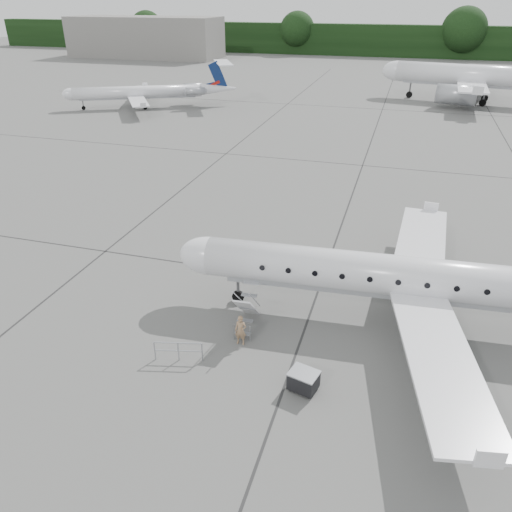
% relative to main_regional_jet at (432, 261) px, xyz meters
% --- Properties ---
extents(ground, '(320.00, 320.00, 0.00)m').
position_rel_main_regional_jet_xyz_m(ground, '(-1.49, -2.68, -3.70)').
color(ground, '#5F5F5D').
rests_on(ground, ground).
extents(treeline, '(260.00, 4.00, 8.00)m').
position_rel_main_regional_jet_xyz_m(treeline, '(-1.49, 127.32, 0.30)').
color(treeline, black).
rests_on(treeline, ground).
extents(terminal_building, '(40.00, 14.00, 10.00)m').
position_rel_main_regional_jet_xyz_m(terminal_building, '(-71.49, 107.32, 1.30)').
color(terminal_building, slate).
rests_on(terminal_building, ground).
extents(main_regional_jet, '(30.22, 22.73, 7.39)m').
position_rel_main_regional_jet_xyz_m(main_regional_jet, '(0.00, 0.00, 0.00)').
color(main_regional_jet, silver).
rests_on(main_regional_jet, ground).
extents(airstair, '(1.01, 2.44, 2.32)m').
position_rel_main_regional_jet_xyz_m(airstair, '(-8.47, -2.87, -2.54)').
color(airstair, silver).
rests_on(airstair, ground).
extents(passenger, '(0.58, 0.40, 1.55)m').
position_rel_main_regional_jet_xyz_m(passenger, '(-8.37, -4.21, -2.92)').
color(passenger, '#9A7654').
rests_on(passenger, ground).
extents(safety_railing, '(2.15, 0.61, 1.00)m').
position_rel_main_regional_jet_xyz_m(safety_railing, '(-10.74, -6.23, -3.20)').
color(safety_railing, '#95989D').
rests_on(safety_railing, ground).
extents(baggage_cart, '(1.35, 1.19, 1.00)m').
position_rel_main_regional_jet_xyz_m(baggage_cart, '(-4.81, -6.51, -3.20)').
color(baggage_cart, black).
rests_on(baggage_cart, ground).
extents(bg_narrowbody, '(34.50, 27.33, 11.21)m').
position_rel_main_regional_jet_xyz_m(bg_narrowbody, '(7.59, 64.13, 1.91)').
color(bg_narrowbody, silver).
rests_on(bg_narrowbody, ground).
extents(bg_regional_left, '(29.21, 26.26, 6.29)m').
position_rel_main_regional_jet_xyz_m(bg_regional_left, '(-40.63, 45.60, -0.55)').
color(bg_regional_left, silver).
rests_on(bg_regional_left, ground).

